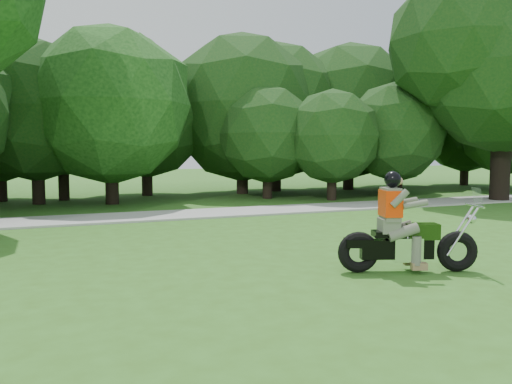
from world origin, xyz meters
TOP-DOWN VIEW (x-y plane):
  - ground at (0.00, 0.00)m, footprint 100.00×100.00m
  - walkway at (0.00, 8.00)m, footprint 60.00×2.20m
  - tree_line at (0.64, 14.54)m, footprint 40.43×11.76m
  - big_tree_east at (10.46, 7.87)m, footprint 9.07×6.89m
  - chopper_motorcycle at (-1.05, -0.67)m, footprint 2.30×1.19m

SIDE VIEW (x-z plane):
  - ground at x=0.00m, z-range 0.00..0.00m
  - walkway at x=0.00m, z-range 0.00..0.06m
  - chopper_motorcycle at x=-1.05m, z-range -0.22..1.46m
  - tree_line at x=0.64m, z-range -0.19..7.52m
  - big_tree_east at x=10.46m, z-range 0.80..11.26m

